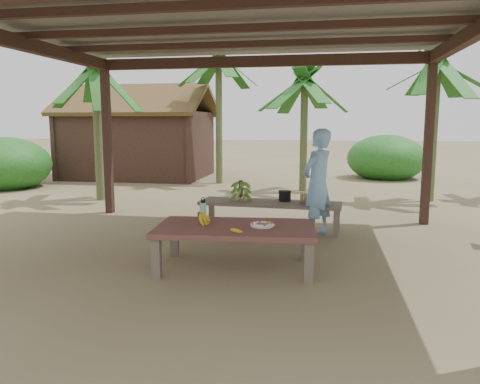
% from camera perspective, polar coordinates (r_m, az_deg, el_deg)
% --- Properties ---
extents(ground, '(80.00, 80.00, 0.00)m').
position_cam_1_polar(ground, '(6.11, -0.86, -7.44)').
color(ground, brown).
rests_on(ground, ground).
extents(pavilion, '(6.60, 5.60, 2.95)m').
position_cam_1_polar(pavilion, '(5.97, -1.09, 19.12)').
color(pavilion, black).
rests_on(pavilion, ground).
extents(work_table, '(1.88, 1.14, 0.50)m').
position_cam_1_polar(work_table, '(5.39, -0.56, -4.83)').
color(work_table, brown).
rests_on(work_table, ground).
extents(bench, '(2.23, 0.74, 0.45)m').
position_cam_1_polar(bench, '(7.33, 3.68, -1.61)').
color(bench, brown).
rests_on(bench, ground).
extents(ripe_banana_bunch, '(0.32, 0.30, 0.15)m').
position_cam_1_polar(ripe_banana_bunch, '(5.49, -5.04, -3.10)').
color(ripe_banana_bunch, yellow).
rests_on(ripe_banana_bunch, work_table).
extents(plate, '(0.27, 0.27, 0.04)m').
position_cam_1_polar(plate, '(5.34, 2.71, -4.06)').
color(plate, white).
rests_on(plate, work_table).
extents(loose_banana_front, '(0.16, 0.08, 0.04)m').
position_cam_1_polar(loose_banana_front, '(5.05, -0.43, -4.73)').
color(loose_banana_front, yellow).
rests_on(loose_banana_front, work_table).
extents(loose_banana_side, '(0.14, 0.14, 0.04)m').
position_cam_1_polar(loose_banana_side, '(5.37, 3.81, -3.93)').
color(loose_banana_side, yellow).
rests_on(loose_banana_side, work_table).
extents(water_flask, '(0.08, 0.08, 0.28)m').
position_cam_1_polar(water_flask, '(5.67, -4.51, -2.29)').
color(water_flask, '#3FB9C5').
rests_on(water_flask, work_table).
extents(green_banana_stalk, '(0.32, 0.32, 0.34)m').
position_cam_1_polar(green_banana_stalk, '(7.39, 0.09, 0.26)').
color(green_banana_stalk, '#598C2D').
rests_on(green_banana_stalk, bench).
extents(cooking_pot, '(0.19, 0.19, 0.16)m').
position_cam_1_polar(cooking_pot, '(7.38, 5.48, -0.49)').
color(cooking_pot, black).
rests_on(cooking_pot, bench).
extents(skewer_rack, '(0.18, 0.09, 0.24)m').
position_cam_1_polar(skewer_rack, '(7.18, 7.96, -0.47)').
color(skewer_rack, '#A57F47').
rests_on(skewer_rack, bench).
extents(woman, '(0.64, 0.69, 1.59)m').
position_cam_1_polar(woman, '(6.99, 9.43, 1.12)').
color(woman, '#7DBAEC').
rests_on(woman, ground).
extents(hut, '(4.40, 3.43, 2.85)m').
position_cam_1_polar(hut, '(14.89, -12.12, 6.06)').
color(hut, black).
rests_on(hut, ground).
extents(banana_plant_ne, '(1.80, 1.80, 3.17)m').
position_cam_1_polar(banana_plant_ne, '(10.83, 22.86, 13.12)').
color(banana_plant_ne, '#596638').
rests_on(banana_plant_ne, ground).
extents(banana_plant_n, '(1.80, 1.80, 2.96)m').
position_cam_1_polar(banana_plant_n, '(11.65, 7.89, 12.30)').
color(banana_plant_n, '#596638').
rests_on(banana_plant_n, ground).
extents(banana_plant_nw, '(1.80, 1.80, 3.69)m').
position_cam_1_polar(banana_plant_nw, '(13.07, -2.63, 15.05)').
color(banana_plant_nw, '#596638').
rests_on(banana_plant_nw, ground).
extents(banana_plant_w, '(1.80, 1.80, 3.02)m').
position_cam_1_polar(banana_plant_w, '(10.60, -17.18, 12.72)').
color(banana_plant_w, '#596638').
rests_on(banana_plant_w, ground).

